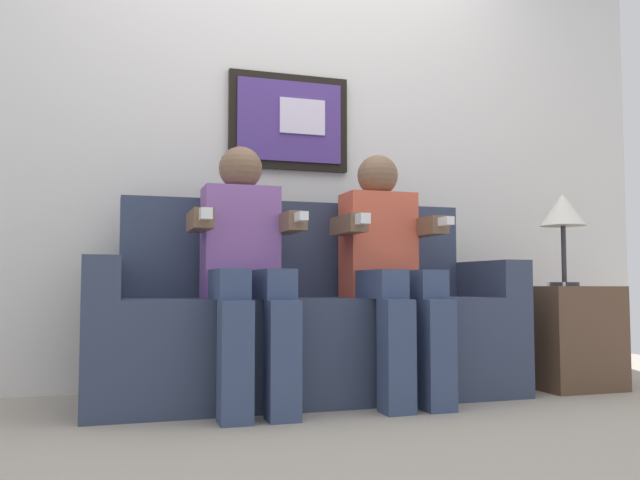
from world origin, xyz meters
TOP-DOWN VIEW (x-y plane):
  - ground_plane at (0.00, 0.00)m, footprint 5.61×5.61m
  - back_wall_assembly at (0.00, 0.76)m, footprint 4.32×0.10m
  - couch at (0.00, 0.33)m, footprint 1.92×0.58m
  - person_on_left at (-0.32, 0.16)m, footprint 0.46×0.56m
  - person_on_right at (0.32, 0.16)m, footprint 0.46×0.56m
  - side_table_right at (1.31, 0.22)m, footprint 0.40×0.40m
  - table_lamp at (1.29, 0.21)m, footprint 0.22×0.22m
  - spare_remote_on_table at (1.26, 0.22)m, footprint 0.04×0.13m

SIDE VIEW (x-z plane):
  - ground_plane at x=0.00m, z-range 0.00..0.00m
  - side_table_right at x=1.31m, z-range 0.00..0.50m
  - couch at x=0.00m, z-range -0.14..0.76m
  - spare_remote_on_table at x=1.26m, z-range 0.50..0.52m
  - person_on_left at x=-0.32m, z-range 0.05..1.16m
  - person_on_right at x=0.32m, z-range 0.05..1.16m
  - table_lamp at x=1.29m, z-range 0.63..1.09m
  - back_wall_assembly at x=0.00m, z-range 0.00..2.60m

